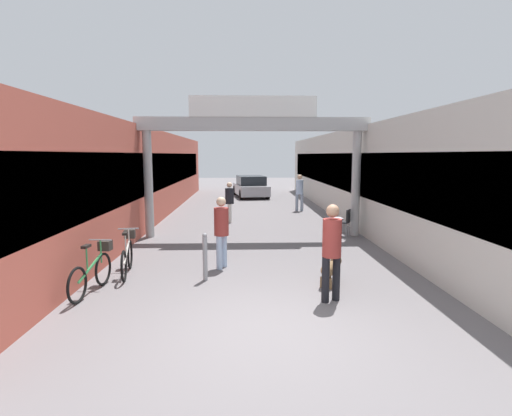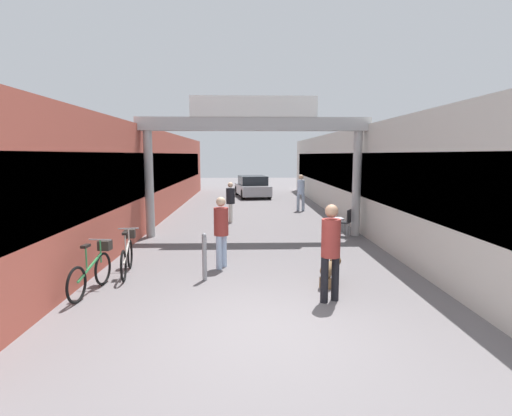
% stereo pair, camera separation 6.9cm
% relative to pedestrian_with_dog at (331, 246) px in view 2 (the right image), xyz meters
% --- Properties ---
extents(ground_plane, '(80.00, 80.00, 0.00)m').
position_rel_pedestrian_with_dog_xyz_m(ground_plane, '(-1.25, -1.10, -1.02)').
color(ground_plane, slate).
extents(storefront_left, '(3.00, 26.00, 3.60)m').
position_rel_pedestrian_with_dog_xyz_m(storefront_left, '(-6.34, 9.90, 0.78)').
color(storefront_left, '#B25142').
rests_on(storefront_left, ground_plane).
extents(storefront_right, '(3.00, 26.00, 3.60)m').
position_rel_pedestrian_with_dog_xyz_m(storefront_right, '(3.84, 9.90, 0.78)').
color(storefront_right, beige).
rests_on(storefront_right, ground_plane).
extents(arcade_sign_gateway, '(7.40, 0.47, 4.45)m').
position_rel_pedestrian_with_dog_xyz_m(arcade_sign_gateway, '(-1.25, 5.88, 2.17)').
color(arcade_sign_gateway, '#B2B2B2').
rests_on(arcade_sign_gateway, ground_plane).
extents(pedestrian_with_dog, '(0.45, 0.45, 1.78)m').
position_rel_pedestrian_with_dog_xyz_m(pedestrian_with_dog, '(0.00, 0.00, 0.00)').
color(pedestrian_with_dog, black).
rests_on(pedestrian_with_dog, ground_plane).
extents(pedestrian_companion, '(0.45, 0.45, 1.68)m').
position_rel_pedestrian_with_dog_xyz_m(pedestrian_companion, '(-2.09, 2.22, -0.06)').
color(pedestrian_companion, '#A5BFE0').
rests_on(pedestrian_companion, ground_plane).
extents(pedestrian_carrying_crate, '(0.37, 0.39, 1.58)m').
position_rel_pedestrian_with_dog_xyz_m(pedestrian_carrying_crate, '(-2.10, 8.61, -0.13)').
color(pedestrian_carrying_crate, silver).
rests_on(pedestrian_carrying_crate, ground_plane).
extents(pedestrian_elderly_walking, '(0.38, 0.34, 1.72)m').
position_rel_pedestrian_with_dog_xyz_m(pedestrian_elderly_walking, '(1.09, 11.65, -0.04)').
color(pedestrian_elderly_walking, '#8C9EB2').
rests_on(pedestrian_elderly_walking, ground_plane).
extents(dog_on_leash, '(0.66, 0.78, 0.57)m').
position_rel_pedestrian_with_dog_xyz_m(dog_on_leash, '(0.21, 0.91, -0.67)').
color(dog_on_leash, brown).
rests_on(dog_on_leash, ground_plane).
extents(bicycle_green_nearest, '(0.46, 1.68, 0.98)m').
position_rel_pedestrian_with_dog_xyz_m(bicycle_green_nearest, '(-4.49, 0.66, -0.59)').
color(bicycle_green_nearest, black).
rests_on(bicycle_green_nearest, ground_plane).
extents(bicycle_silver_second, '(0.46, 1.68, 0.98)m').
position_rel_pedestrian_with_dog_xyz_m(bicycle_silver_second, '(-4.18, 1.87, -0.59)').
color(bicycle_silver_second, black).
rests_on(bicycle_silver_second, ground_plane).
extents(bollard_post_metal, '(0.10, 0.10, 1.02)m').
position_rel_pedestrian_with_dog_xyz_m(bollard_post_metal, '(-2.39, 1.29, -0.51)').
color(bollard_post_metal, gray).
rests_on(bollard_post_metal, ground_plane).
extents(cafe_chair_black_nearer, '(0.55, 0.55, 0.89)m').
position_rel_pedestrian_with_dog_xyz_m(cafe_chair_black_nearer, '(1.74, 5.73, -0.48)').
color(cafe_chair_black_nearer, gray).
rests_on(cafe_chair_black_nearer, ground_plane).
extents(cafe_chair_aluminium_farther, '(0.44, 0.44, 0.89)m').
position_rel_pedestrian_with_dog_xyz_m(cafe_chair_aluminium_farther, '(1.55, 6.50, -0.48)').
color(cafe_chair_aluminium_farther, gray).
rests_on(cafe_chair_aluminium_farther, ground_plane).
extents(parked_car_silver, '(2.30, 4.21, 1.33)m').
position_rel_pedestrian_with_dog_xyz_m(parked_car_silver, '(-1.07, 18.09, -0.38)').
color(parked_car_silver, '#99999E').
rests_on(parked_car_silver, ground_plane).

